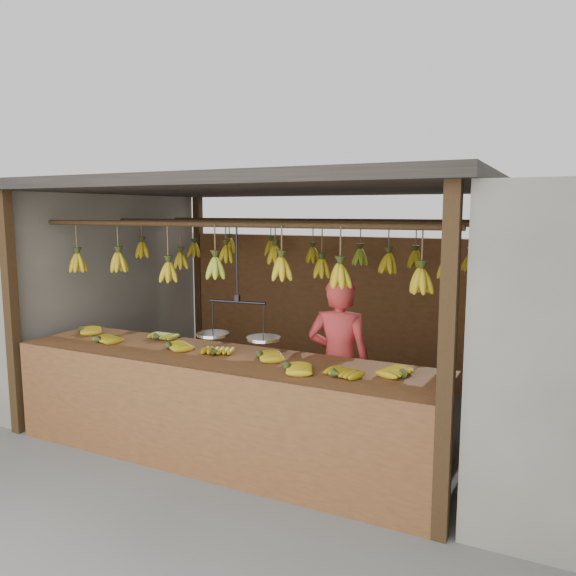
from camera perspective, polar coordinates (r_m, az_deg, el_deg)
The scene contains 8 objects.
ground at distance 6.01m, azimuth -1.31°, elevation -12.73°, with size 80.00×80.00×0.00m, color #5B5B57.
stall at distance 5.92m, azimuth 0.12°, elevation 6.48°, with size 4.30×3.30×2.40m.
neighbor_left at distance 8.03m, azimuth -24.71°, elevation 0.24°, with size 3.00×3.00×2.30m, color slate.
counter at distance 4.75m, azimuth -7.86°, elevation -9.29°, with size 3.82×0.87×0.96m.
hanging_bananas at distance 5.66m, azimuth -1.37°, elevation 2.85°, with size 3.62×2.25×0.40m.
balance_scale at distance 4.78m, azimuth -5.12°, elevation -4.33°, with size 0.75×0.33×0.96m.
vendor at distance 5.03m, azimuth 5.18°, elevation -7.58°, with size 0.57×0.37×1.55m, color #BF3333.
bag_bundles at distance 6.46m, azimuth 19.97°, elevation -2.66°, with size 0.08×0.26×1.19m.
Camera 1 is at (2.63, -4.98, 2.11)m, focal length 35.00 mm.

